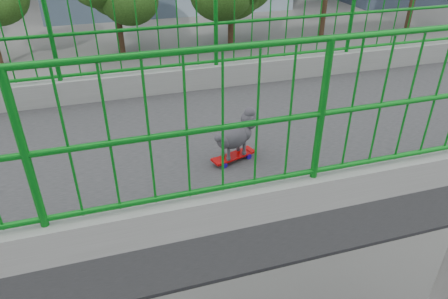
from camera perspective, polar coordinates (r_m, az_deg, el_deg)
name	(u,v)px	position (r m, az deg, el deg)	size (l,w,h in m)	color
road	(56,151)	(19.28, -22.28, -0.20)	(18.00, 90.00, 0.02)	black
skateboard	(233,157)	(4.01, 1.31, -0.99)	(0.26, 0.47, 0.06)	#C80707
poodle	(236,134)	(3.91, 1.68, 2.14)	(0.30, 0.49, 0.42)	#2B292E
car_0	(295,199)	(13.99, 9.77, -6.77)	(1.80, 4.47, 1.52)	#A1A1A6
car_2	(10,148)	(18.67, -27.55, 0.24)	(2.61, 5.67, 1.57)	silver
car_3	(293,83)	(23.34, 9.58, 9.01)	(2.03, 5.00, 1.45)	black
car_5	(371,185)	(15.39, 19.66, -4.67)	(1.52, 4.36, 1.44)	silver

